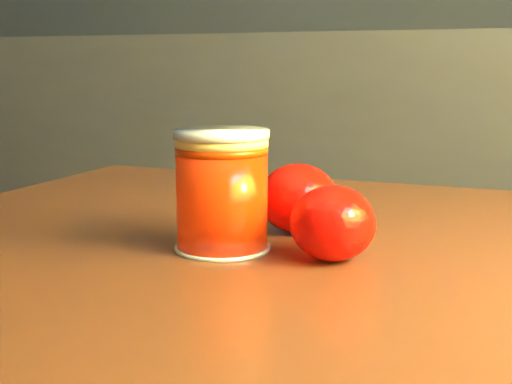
% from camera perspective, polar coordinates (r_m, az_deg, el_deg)
% --- Properties ---
extents(kitchen_counter, '(3.15, 0.60, 0.90)m').
position_cam_1_polar(kitchen_counter, '(2.10, -4.73, -0.20)').
color(kitchen_counter, '#4A4A4E').
rests_on(kitchen_counter, ground).
extents(table, '(0.97, 0.72, 0.69)m').
position_cam_1_polar(table, '(0.63, 9.15, -12.36)').
color(table, brown).
rests_on(table, ground).
extents(juice_glass, '(0.08, 0.08, 0.10)m').
position_cam_1_polar(juice_glass, '(0.58, -2.74, 0.08)').
color(juice_glass, red).
rests_on(juice_glass, table).
extents(orange_front, '(0.07, 0.07, 0.06)m').
position_cam_1_polar(orange_front, '(0.64, 3.38, -0.50)').
color(orange_front, '#FF1105').
rests_on(orange_front, table).
extents(orange_back, '(0.09, 0.09, 0.06)m').
position_cam_1_polar(orange_back, '(0.55, 6.16, -2.50)').
color(orange_back, '#FF1105').
rests_on(orange_back, table).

